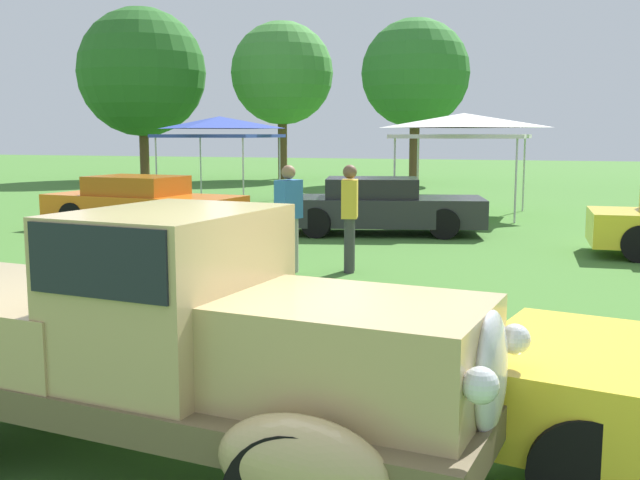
# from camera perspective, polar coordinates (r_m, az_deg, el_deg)

# --- Properties ---
(ground_plane) EXTENTS (120.00, 120.00, 0.00)m
(ground_plane) POSITION_cam_1_polar(r_m,az_deg,el_deg) (5.16, -4.41, -16.84)
(ground_plane) COLOR #42752D
(feature_pickup_truck) EXTENTS (4.53, 2.17, 1.70)m
(feature_pickup_truck) POSITION_cam_1_polar(r_m,az_deg,el_deg) (4.97, -11.71, -7.33)
(feature_pickup_truck) COLOR brown
(feature_pickup_truck) RESTS_ON ground_plane
(show_car_orange) EXTENTS (4.70, 2.09, 1.22)m
(show_car_orange) POSITION_cam_1_polar(r_m,az_deg,el_deg) (17.52, -13.34, 2.69)
(show_car_orange) COLOR orange
(show_car_orange) RESTS_ON ground_plane
(show_car_charcoal) EXTENTS (4.72, 2.73, 1.22)m
(show_car_charcoal) POSITION_cam_1_polar(r_m,az_deg,el_deg) (16.43, 4.44, 2.54)
(show_car_charcoal) COLOR #28282D
(show_car_charcoal) RESTS_ON ground_plane
(spectator_between_cars) EXTENTS (0.38, 0.46, 1.69)m
(spectator_between_cars) POSITION_cam_1_polar(r_m,az_deg,el_deg) (11.74, -2.38, 1.90)
(spectator_between_cars) COLOR #9E998E
(spectator_between_cars) RESTS_ON ground_plane
(spectator_by_row) EXTENTS (0.32, 0.44, 1.69)m
(spectator_by_row) POSITION_cam_1_polar(r_m,az_deg,el_deg) (11.83, 2.26, 1.95)
(spectator_by_row) COLOR #383838
(spectator_by_row) RESTS_ON ground_plane
(canopy_tent_left_field) EXTENTS (3.22, 3.22, 2.71)m
(canopy_tent_left_field) POSITION_cam_1_polar(r_m,az_deg,el_deg) (24.13, -7.61, 8.58)
(canopy_tent_left_field) COLOR #B7B7BC
(canopy_tent_left_field) RESTS_ON ground_plane
(canopy_tent_center_field) EXTENTS (3.36, 3.36, 2.71)m
(canopy_tent_center_field) POSITION_cam_1_polar(r_m,az_deg,el_deg) (20.61, 10.81, 8.62)
(canopy_tent_center_field) COLOR #B7B7BC
(canopy_tent_center_field) RESTS_ON ground_plane
(treeline_far_left) EXTENTS (5.98, 5.98, 8.02)m
(treeline_far_left) POSITION_cam_1_polar(r_m,az_deg,el_deg) (37.10, -13.33, 12.24)
(treeline_far_left) COLOR brown
(treeline_far_left) RESTS_ON ground_plane
(treeline_mid_left) EXTENTS (4.86, 4.86, 7.45)m
(treeline_mid_left) POSITION_cam_1_polar(r_m,az_deg,el_deg) (36.65, -2.89, 12.47)
(treeline_mid_left) COLOR brown
(treeline_mid_left) RESTS_ON ground_plane
(treeline_center) EXTENTS (4.75, 4.75, 7.17)m
(treeline_center) POSITION_cam_1_polar(r_m,az_deg,el_deg) (34.00, 7.24, 12.39)
(treeline_center) COLOR brown
(treeline_center) RESTS_ON ground_plane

